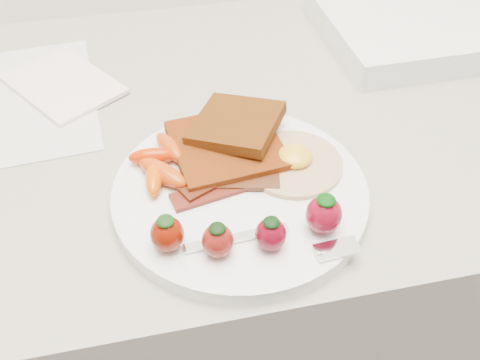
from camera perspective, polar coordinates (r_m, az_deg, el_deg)
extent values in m
cube|color=gray|center=(1.03, -0.27, -13.03)|extent=(2.00, 0.60, 0.90)
cylinder|color=white|center=(0.57, 0.00, -1.37)|extent=(0.27, 0.27, 0.02)
cube|color=#501A06|center=(0.60, -1.45, 3.58)|extent=(0.13, 0.13, 0.01)
cube|color=#4A1F0A|center=(0.61, -0.41, 6.01)|extent=(0.13, 0.13, 0.02)
cylinder|color=beige|center=(0.59, 5.71, 1.78)|extent=(0.11, 0.11, 0.01)
ellipsoid|color=gold|center=(0.59, 5.87, 2.54)|extent=(0.04, 0.04, 0.02)
cube|color=#340B05|center=(0.56, -2.32, -1.04)|extent=(0.10, 0.04, 0.00)
cube|color=black|center=(0.56, -0.87, -0.09)|extent=(0.10, 0.05, 0.00)
cube|color=#3B0E02|center=(0.57, -1.87, 0.62)|extent=(0.10, 0.07, 0.00)
ellipsoid|color=#C52700|center=(0.59, -9.33, 2.48)|extent=(0.05, 0.02, 0.02)
ellipsoid|color=#BB3A0A|center=(0.57, -8.27, 0.77)|extent=(0.06, 0.06, 0.02)
ellipsoid|color=#E45000|center=(0.57, -9.17, 0.24)|extent=(0.02, 0.05, 0.02)
ellipsoid|color=#C03E0A|center=(0.60, -7.55, 3.48)|extent=(0.04, 0.06, 0.02)
ellipsoid|color=#690F02|center=(0.50, -7.77, -5.75)|extent=(0.03, 0.03, 0.04)
ellipsoid|color=black|center=(0.49, -7.97, -4.36)|extent=(0.02, 0.02, 0.01)
ellipsoid|color=maroon|center=(0.49, -2.38, -6.50)|extent=(0.03, 0.03, 0.03)
ellipsoid|color=black|center=(0.48, -2.45, -5.19)|extent=(0.02, 0.02, 0.01)
ellipsoid|color=#5F0414|center=(0.50, 3.30, -5.82)|extent=(0.03, 0.03, 0.03)
ellipsoid|color=black|center=(0.48, 3.38, -4.52)|extent=(0.02, 0.02, 0.01)
ellipsoid|color=maroon|center=(0.52, 8.93, -3.68)|extent=(0.04, 0.04, 0.04)
ellipsoid|color=#043705|center=(0.50, 9.18, -2.13)|extent=(0.02, 0.02, 0.01)
cube|color=white|center=(0.51, -0.36, -6.17)|extent=(0.10, 0.02, 0.00)
cube|color=white|center=(0.51, 10.31, -7.20)|extent=(0.04, 0.02, 0.00)
cube|color=silver|center=(0.77, -22.66, 7.80)|extent=(0.22, 0.28, 0.00)
cube|color=white|center=(0.77, -18.36, 9.69)|extent=(0.18, 0.19, 0.01)
cube|color=white|center=(0.90, 19.28, 15.60)|extent=(0.32, 0.26, 0.04)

